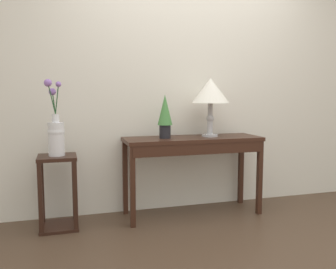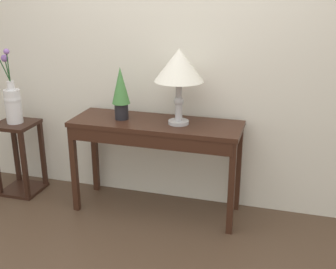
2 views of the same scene
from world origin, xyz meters
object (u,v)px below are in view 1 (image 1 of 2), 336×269
Objects in this scene: console_table at (193,148)px; flower_vase_tall at (56,133)px; table_lamp at (210,92)px; pedestal_stand_left at (58,192)px; potted_plant_on_console at (165,114)px.

flower_vase_tall is (-1.24, 0.01, 0.18)m from console_table.
table_lamp is 1.46m from flower_vase_tall.
table_lamp reaches higher than pedestal_stand_left.
pedestal_stand_left is 0.52m from flower_vase_tall.
pedestal_stand_left is at bearing 179.63° from console_table.
potted_plant_on_console is (-0.45, -0.01, -0.20)m from table_lamp.
flower_vase_tall reaches higher than pedestal_stand_left.
potted_plant_on_console is at bearing 176.13° from console_table.
pedestal_stand_left is at bearing 62.27° from flower_vase_tall.
table_lamp reaches higher than flower_vase_tall.
flower_vase_tall is at bearing -179.21° from potted_plant_on_console.
console_table is 2.33× the size of table_lamp.
console_table is 2.03× the size of flower_vase_tall.
flower_vase_tall reaches higher than console_table.
potted_plant_on_console is at bearing 0.79° from flower_vase_tall.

